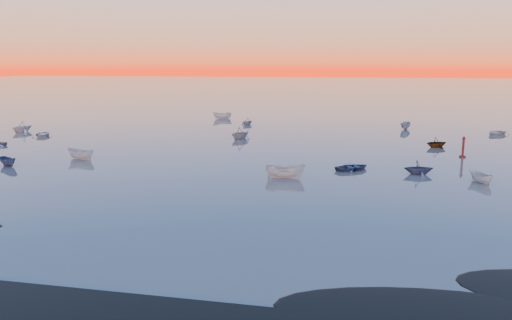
# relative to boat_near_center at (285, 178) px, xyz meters

# --- Properties ---
(ground) EXTENTS (600.00, 600.00, 0.00)m
(ground) POSITION_rel_boat_near_center_xyz_m (-2.78, 74.03, 0.00)
(ground) COLOR #6C615A
(ground) RESTS_ON ground
(mud_lobes) EXTENTS (140.00, 6.00, 0.07)m
(mud_lobes) POSITION_rel_boat_near_center_xyz_m (-2.78, -26.97, 0.01)
(mud_lobes) COLOR black
(mud_lobes) RESTS_ON ground
(moored_fleet) EXTENTS (124.00, 58.00, 1.20)m
(moored_fleet) POSITION_rel_boat_near_center_xyz_m (-2.78, 27.03, 0.00)
(moored_fleet) COLOR silver
(moored_fleet) RESTS_ON ground
(boat_near_center) EXTENTS (2.33, 4.50, 1.49)m
(boat_near_center) POSITION_rel_boat_near_center_xyz_m (0.00, 0.00, 0.00)
(boat_near_center) COLOR silver
(boat_near_center) RESTS_ON ground
(channel_marker) EXTENTS (0.83, 0.83, 2.96)m
(channel_marker) POSITION_rel_boat_near_center_xyz_m (21.12, 16.61, 1.17)
(channel_marker) COLOR #4F1210
(channel_marker) RESTS_ON ground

